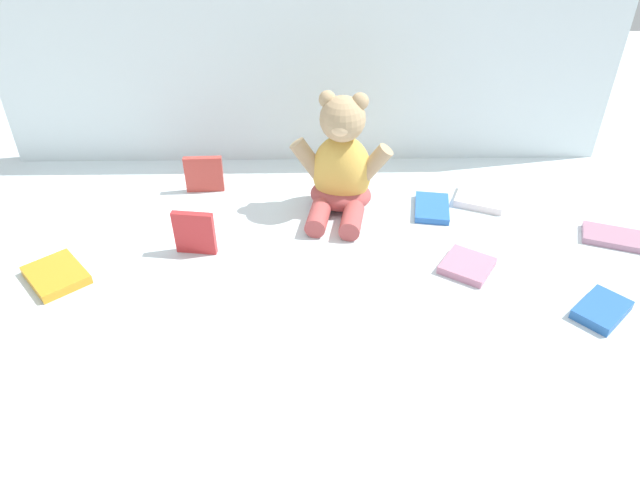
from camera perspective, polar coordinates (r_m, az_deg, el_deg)
The scene contains 11 objects.
ground_plane at distance 1.24m, azimuth -1.16°, elevation -1.08°, with size 3.20×3.20×0.00m, color silver.
backdrop_drape at distance 1.50m, azimuth -1.30°, elevation 18.55°, with size 1.55×0.03×0.61m, color white.
teddy_bear at distance 1.33m, azimuth 2.09°, elevation 7.05°, with size 0.23×0.22×0.28m.
book_case_0 at distance 1.28m, azimuth -24.45°, elevation -3.15°, with size 0.10×0.12×0.02m, color gold.
book_case_1 at distance 1.45m, azimuth 15.46°, elevation 3.94°, with size 0.10×0.11×0.02m, color white.
book_case_2 at distance 1.39m, azimuth 10.92°, elevation 3.11°, with size 0.08×0.12×0.02m, color blue.
book_case_3 at distance 1.24m, azimuth -12.20°, elevation 0.70°, with size 0.09×0.01×0.10m, color red.
book_case_4 at distance 1.22m, azimuth 14.22°, elevation -2.45°, with size 0.09×0.09×0.02m, color #BF7894.
book_case_5 at distance 1.42m, azimuth 27.04°, elevation 0.21°, with size 0.07×0.14×0.01m, color #A8748E.
book_case_6 at distance 1.46m, azimuth -11.29°, elevation 6.34°, with size 0.09×0.02×0.09m, color #BC3F36.
book_case_7 at distance 1.20m, azimuth 25.89°, elevation -6.17°, with size 0.07×0.11×0.02m, color #285FAB.
Camera 1 is at (0.01, -1.00, 0.74)m, focal length 32.65 mm.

